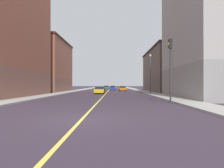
% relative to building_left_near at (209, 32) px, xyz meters
% --- Properties ---
extents(ground_plane, '(400.00, 400.00, 0.00)m').
position_rel_building_left_near_xyz_m(ground_plane, '(-14.25, -17.01, -8.72)').
color(ground_plane, '#352935').
rests_on(ground_plane, ground).
extents(sidewalk_left, '(2.62, 168.00, 0.15)m').
position_rel_building_left_near_xyz_m(sidewalk_left, '(-5.61, 31.99, -8.65)').
color(sidewalk_left, '#9E9B93').
rests_on(sidewalk_left, ground).
extents(sidewalk_right, '(2.62, 168.00, 0.15)m').
position_rel_building_left_near_xyz_m(sidewalk_right, '(-22.90, 31.99, -8.65)').
color(sidewalk_right, '#9E9B93').
rests_on(sidewalk_right, ground).
extents(lane_center_stripe, '(0.16, 154.00, 0.01)m').
position_rel_building_left_near_xyz_m(lane_center_stripe, '(-14.25, 31.99, -8.71)').
color(lane_center_stripe, '#E5D14C').
rests_on(lane_center_stripe, ground).
extents(building_left_near, '(8.90, 16.94, 17.42)m').
position_rel_building_left_near_xyz_m(building_left_near, '(0.00, 0.00, 0.00)').
color(building_left_near, gray).
rests_on(building_left_near, ground).
extents(building_left_mid, '(8.90, 22.02, 9.92)m').
position_rel_building_left_near_xyz_m(building_left_mid, '(-0.00, 20.73, -3.75)').
color(building_left_mid, brown).
rests_on(building_left_mid, ground).
extents(building_right_midblock, '(8.90, 17.01, 12.10)m').
position_rel_building_left_near_xyz_m(building_right_midblock, '(-28.51, 20.50, -2.66)').
color(building_right_midblock, brown).
rests_on(building_right_midblock, ground).
extents(traffic_light_left_near, '(0.40, 0.32, 6.07)m').
position_rel_building_left_near_xyz_m(traffic_light_left_near, '(-7.34, -8.16, -4.80)').
color(traffic_light_left_near, '#2D2D2D').
rests_on(traffic_light_left_near, ground).
extents(street_lamp_left_near, '(0.36, 0.36, 6.86)m').
position_rel_building_left_near_xyz_m(street_lamp_left_near, '(-6.32, 8.33, -4.40)').
color(street_lamp_left_near, '#4C4C51').
rests_on(street_lamp_left_near, ground).
extents(car_orange, '(2.00, 4.33, 1.31)m').
position_rel_building_left_near_xyz_m(car_orange, '(-10.36, 28.88, -8.08)').
color(car_orange, orange).
rests_on(car_orange, ground).
extents(car_green, '(1.97, 4.08, 1.29)m').
position_rel_building_left_near_xyz_m(car_green, '(-15.63, 51.69, -8.10)').
color(car_green, '#1E6B38').
rests_on(car_green, ground).
extents(car_silver, '(1.91, 4.59, 1.29)m').
position_rel_building_left_near_xyz_m(car_silver, '(-13.08, 47.30, -8.08)').
color(car_silver, silver).
rests_on(car_silver, ground).
extents(car_yellow, '(1.88, 4.12, 1.36)m').
position_rel_building_left_near_xyz_m(car_yellow, '(-15.44, 11.55, -8.06)').
color(car_yellow, gold).
rests_on(car_yellow, ground).
extents(car_blue, '(1.78, 4.04, 1.25)m').
position_rel_building_left_near_xyz_m(car_blue, '(-13.11, 34.92, -8.10)').
color(car_blue, '#23389E').
rests_on(car_blue, ground).
extents(car_black, '(2.01, 4.58, 1.25)m').
position_rel_building_left_near_xyz_m(car_black, '(-15.79, 19.52, -8.09)').
color(car_black, black).
rests_on(car_black, ground).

